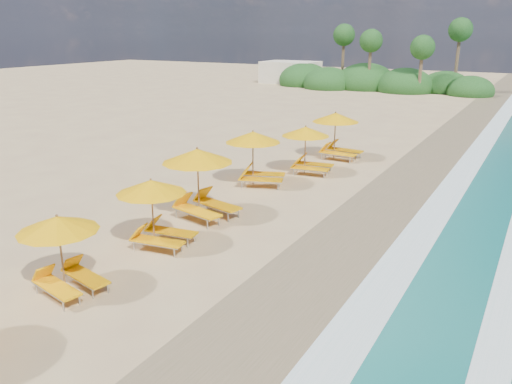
{
  "coord_description": "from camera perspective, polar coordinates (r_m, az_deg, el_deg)",
  "views": [
    {
      "loc": [
        8.76,
        -15.41,
        6.77
      ],
      "look_at": [
        0.0,
        0.0,
        1.2
      ],
      "focal_mm": 36.26,
      "sensor_mm": 36.0,
      "label": 1
    }
  ],
  "objects": [
    {
      "name": "surf_foam",
      "position": [
        16.95,
        20.27,
        -7.16
      ],
      "size": [
        4.0,
        160.0,
        0.01
      ],
      "color": "white",
      "rests_on": "ground"
    },
    {
      "name": "wet_sand",
      "position": [
        17.49,
        11.52,
        -5.68
      ],
      "size": [
        4.0,
        160.0,
        0.01
      ],
      "primitive_type": "cube",
      "color": "#8C7353",
      "rests_on": "ground"
    },
    {
      "name": "station_2",
      "position": [
        16.91,
        -10.85,
        -1.82
      ],
      "size": [
        2.7,
        2.57,
        2.29
      ],
      "rotation": [
        0.0,
        0.0,
        0.15
      ],
      "color": "olive",
      "rests_on": "ground"
    },
    {
      "name": "station_6",
      "position": [
        28.62,
        9.07,
        6.5
      ],
      "size": [
        2.86,
        2.66,
        2.58
      ],
      "rotation": [
        0.0,
        0.0,
        -0.05
      ],
      "color": "olive",
      "rests_on": "ground"
    },
    {
      "name": "station_3",
      "position": [
        19.26,
        -6.0,
        1.47
      ],
      "size": [
        3.26,
        3.13,
        2.68
      ],
      "rotation": [
        0.0,
        0.0,
        -0.22
      ],
      "color": "olive",
      "rests_on": "ground"
    },
    {
      "name": "treeline",
      "position": [
        63.99,
        12.78,
        11.85
      ],
      "size": [
        25.8,
        8.8,
        9.74
      ],
      "color": "#163D14",
      "rests_on": "ground"
    },
    {
      "name": "station_4",
      "position": [
        23.31,
        0.13,
        4.16
      ],
      "size": [
        3.25,
        3.2,
        2.53
      ],
      "rotation": [
        0.0,
        0.0,
        0.36
      ],
      "color": "olive",
      "rests_on": "ground"
    },
    {
      "name": "ground",
      "position": [
        18.98,
        0.0,
        -3.46
      ],
      "size": [
        160.0,
        160.0,
        0.0
      ],
      "primitive_type": "plane",
      "color": "tan",
      "rests_on": "ground"
    },
    {
      "name": "station_5",
      "position": [
        25.41,
        5.84,
        4.99
      ],
      "size": [
        2.78,
        2.64,
        2.37
      ],
      "rotation": [
        0.0,
        0.0,
        0.14
      ],
      "color": "olive",
      "rests_on": "ground"
    },
    {
      "name": "beach_building",
      "position": [
        70.68,
        3.82,
        13.05
      ],
      "size": [
        7.0,
        5.0,
        2.8
      ],
      "primitive_type": "cube",
      "color": "beige",
      "rests_on": "ground"
    },
    {
      "name": "station_1",
      "position": [
        14.67,
        -20.44,
        -5.97
      ],
      "size": [
        2.64,
        2.53,
        2.18
      ],
      "rotation": [
        0.0,
        0.0,
        -0.21
      ],
      "color": "olive",
      "rests_on": "ground"
    }
  ]
}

